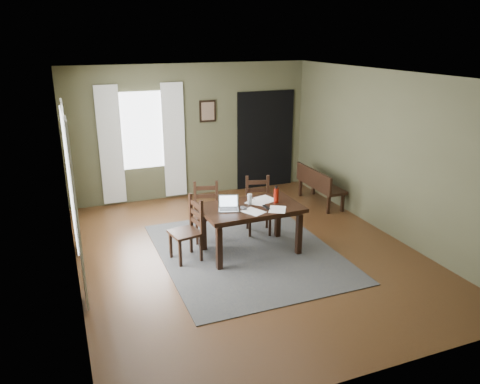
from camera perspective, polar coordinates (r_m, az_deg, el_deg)
name	(u,v)px	position (r m, az deg, el deg)	size (l,w,h in m)	color
ground	(247,253)	(7.36, 0.87, -7.39)	(5.00, 6.00, 0.01)	#492C16
room_shell	(248,139)	(6.77, 0.94, 6.50)	(5.02, 6.02, 2.71)	#4C4B31
rug	(247,252)	(7.36, 0.87, -7.31)	(2.60, 3.20, 0.01)	#3D3D3D
dining_table	(251,212)	(7.11, 1.33, -2.43)	(1.52, 0.94, 0.75)	black
chair_end	(188,230)	(7.00, -6.32, -4.65)	(0.49, 0.49, 0.96)	black
chair_back_left	(207,212)	(7.66, -4.08, -2.50)	(0.51, 0.51, 0.95)	black
chair_back_right	(258,206)	(7.93, 2.25, -1.70)	(0.52, 0.52, 0.95)	black
bench	(318,183)	(9.39, 9.53, 1.07)	(0.41, 1.28, 0.72)	black
laptop	(229,206)	(6.94, -1.41, -1.69)	(0.36, 0.32, 0.21)	#B7B7BC
computer_mouse	(243,208)	(6.95, 0.43, -1.96)	(0.06, 0.10, 0.03)	#3F3F42
tv_remote	(266,207)	(7.02, 3.20, -1.86)	(0.05, 0.17, 0.02)	black
drinking_glass	(250,199)	(7.14, 1.19, -0.86)	(0.07, 0.07, 0.16)	silver
water_bottle	(276,195)	(7.21, 4.43, -0.37)	(0.08, 0.08, 0.27)	#9C1A0C
paper_b	(277,209)	(6.96, 4.58, -2.13)	(0.24, 0.31, 0.00)	white
paper_c	(256,202)	(7.23, 2.01, -1.27)	(0.23, 0.30, 0.00)	white
paper_d	(266,199)	(7.38, 3.17, -0.88)	(0.26, 0.33, 0.00)	white
paper_e	(253,212)	(6.86, 1.64, -2.40)	(0.24, 0.32, 0.00)	white
window_left	(69,177)	(6.55, -20.18, 1.74)	(0.01, 1.30, 1.70)	white
window_back	(142,131)	(9.38, -11.87, 7.35)	(1.00, 0.01, 1.50)	white
curtain_left_near	(77,216)	(5.85, -19.28, -2.73)	(0.03, 0.48, 2.30)	silver
curtain_left_far	(70,178)	(7.41, -20.00, 1.63)	(0.03, 0.48, 2.30)	silver
curtain_back_left	(111,146)	(9.32, -15.49, 5.42)	(0.44, 0.03, 2.30)	silver
curtain_back_right	(174,141)	(9.52, -8.05, 6.19)	(0.44, 0.03, 2.30)	silver
framed_picture	(208,111)	(9.64, -3.96, 9.81)	(0.34, 0.03, 0.44)	black
doorway_back	(265,140)	(10.23, 3.11, 6.36)	(1.30, 0.03, 2.10)	black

